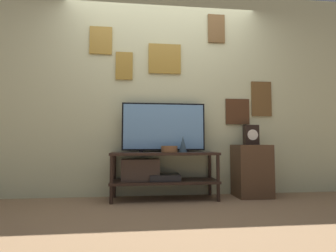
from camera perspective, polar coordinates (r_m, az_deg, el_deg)
ground_plane at (r=2.98m, az=-0.30°, el=-16.66°), size 12.00×12.00×0.00m
wall_back at (r=3.47m, az=-1.08°, el=7.73°), size 6.40×0.08×2.70m
media_console at (r=3.16m, az=-2.74°, el=-9.48°), size 1.27×0.41×0.56m
television at (r=3.24m, az=-0.85°, el=-0.17°), size 1.03×0.05×0.60m
vase_slim_bronze at (r=3.15m, az=3.27°, el=-3.99°), size 0.10×0.10×0.19m
vase_wide_bowl at (r=3.08m, az=0.30°, el=-5.06°), size 0.19×0.19×0.08m
side_table at (r=3.48m, az=17.73°, el=-9.24°), size 0.42×0.36×0.64m
mantel_clock at (r=3.51m, az=17.61°, el=-1.86°), size 0.18×0.11×0.25m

